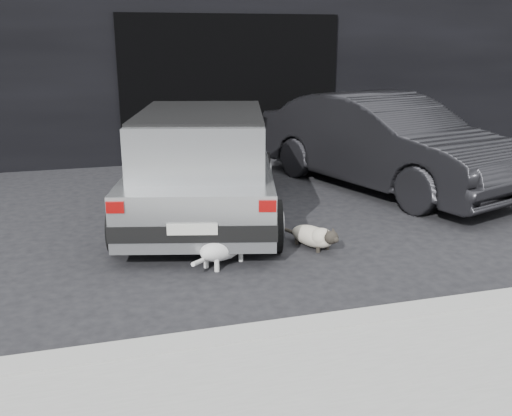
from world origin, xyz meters
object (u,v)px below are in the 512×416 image
object	(u,v)px
silver_hatchback	(203,160)
second_car	(384,142)
cat_siamese	(315,237)
cat_white	(226,245)

from	to	relation	value
silver_hatchback	second_car	distance (m)	2.98
second_car	cat_siamese	world-z (taller)	second_car
second_car	silver_hatchback	bearing A→B (deg)	175.59
silver_hatchback	cat_white	xyz separation A→B (m)	(-0.07, -1.58, -0.54)
silver_hatchback	second_car	xyz separation A→B (m)	(2.88, 0.74, -0.04)
silver_hatchback	cat_white	size ratio (longest dim) A/B	5.36
second_car	cat_siamese	bearing A→B (deg)	-150.56
silver_hatchback	second_car	size ratio (longest dim) A/B	0.93
silver_hatchback	cat_siamese	bearing A→B (deg)	-41.92
cat_siamese	cat_white	world-z (taller)	cat_white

